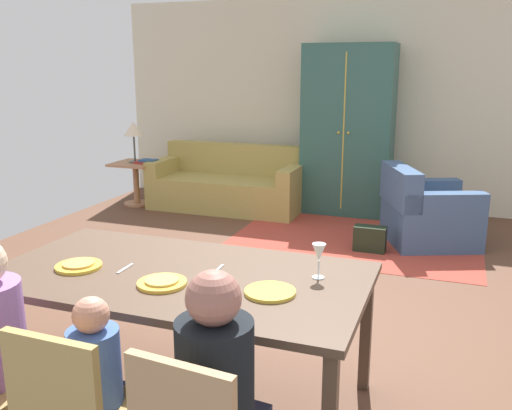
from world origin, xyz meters
TOP-DOWN VIEW (x-y plane):
  - ground_plane at (0.00, 0.52)m, footprint 6.46×6.23m
  - back_wall at (0.00, 3.68)m, footprint 6.46×0.10m
  - dining_table at (-0.00, -1.18)m, footprint 1.99×1.06m
  - plate_near_man at (-0.55, -1.30)m, footprint 0.25×0.25m
  - pizza_near_man at (-0.55, -1.30)m, footprint 0.17×0.17m
  - plate_near_child at (-0.00, -1.36)m, footprint 0.25×0.25m
  - pizza_near_child at (-0.00, -1.36)m, footprint 0.17×0.17m
  - plate_near_woman at (0.55, -1.28)m, footprint 0.25×0.25m
  - wine_glass at (0.72, -1.00)m, footprint 0.07×0.07m
  - fork at (-0.30, -1.23)m, footprint 0.02×0.15m
  - knife at (0.18, -1.08)m, footprint 0.02×0.17m
  - person_man at (-0.55, -1.90)m, footprint 0.30×0.41m
  - person_child at (-0.00, -1.91)m, footprint 0.22×0.29m
  - area_rug at (0.38, 2.09)m, footprint 2.60×1.80m
  - couch at (-1.46, 2.95)m, footprint 1.97×0.86m
  - armchair at (1.08, 2.27)m, footprint 1.12×1.11m
  - armoire at (0.03, 3.29)m, footprint 1.10×0.59m
  - side_table at (-2.70, 2.69)m, footprint 0.56×0.56m
  - table_lamp at (-2.70, 2.69)m, footprint 0.26×0.26m
  - book_lower at (-2.55, 2.66)m, footprint 0.22×0.16m
  - book_upper at (-2.48, 2.67)m, footprint 0.22×0.16m
  - handbag at (0.58, 1.79)m, footprint 0.32×0.16m

SIDE VIEW (x-z plane):
  - ground_plane at x=0.00m, z-range -0.02..0.00m
  - area_rug at x=0.38m, z-range 0.00..0.01m
  - handbag at x=0.58m, z-range 0.00..0.26m
  - couch at x=-1.46m, z-range -0.11..0.71m
  - armchair at x=1.08m, z-range -0.09..0.73m
  - side_table at x=-2.70m, z-range 0.09..0.67m
  - person_child at x=0.00m, z-range -0.03..0.89m
  - person_man at x=-0.55m, z-range -0.04..1.07m
  - book_lower at x=-2.55m, z-range 0.58..0.61m
  - book_upper at x=-2.48m, z-range 0.61..0.64m
  - dining_table at x=0.00m, z-range 0.32..1.08m
  - fork at x=-0.30m, z-range 0.76..0.77m
  - knife at x=0.18m, z-range 0.76..0.77m
  - plate_near_man at x=-0.55m, z-range 0.76..0.78m
  - plate_near_child at x=0.00m, z-range 0.76..0.78m
  - plate_near_woman at x=0.55m, z-range 0.76..0.78m
  - pizza_near_man at x=-0.55m, z-range 0.78..0.79m
  - pizza_near_child at x=0.00m, z-range 0.78..0.79m
  - wine_glass at x=0.72m, z-range 0.80..0.99m
  - table_lamp at x=-2.70m, z-range 0.74..1.28m
  - armoire at x=0.03m, z-range 0.00..2.10m
  - back_wall at x=0.00m, z-range 0.00..2.70m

